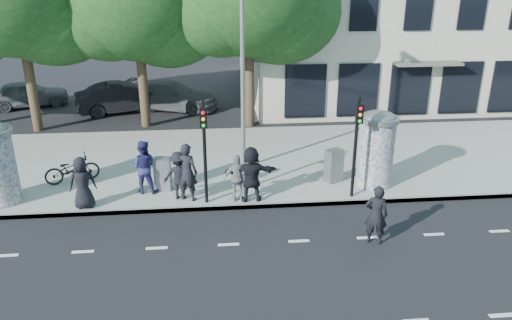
{
  "coord_description": "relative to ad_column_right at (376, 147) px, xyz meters",
  "views": [
    {
      "loc": [
        -0.37,
        -10.76,
        7.4
      ],
      "look_at": [
        0.97,
        3.5,
        1.7
      ],
      "focal_mm": 35.0,
      "sensor_mm": 36.0,
      "label": 1
    }
  ],
  "objects": [
    {
      "name": "car_right",
      "position": [
        -7.71,
        10.92,
        -0.79
      ],
      "size": [
        3.47,
        5.51,
        1.49
      ],
      "primitive_type": "imported",
      "rotation": [
        0.0,
        0.0,
        1.28
      ],
      "color": "#4F5356",
      "rests_on": "ground"
    },
    {
      "name": "ped_a",
      "position": [
        -9.64,
        -0.85,
        -0.55
      ],
      "size": [
        0.93,
        0.72,
        1.68
      ],
      "primitive_type": "imported",
      "rotation": [
        0.0,
        0.0,
        3.38
      ],
      "color": "black",
      "rests_on": "sidewalk"
    },
    {
      "name": "cabinet_right",
      "position": [
        -1.33,
        0.4,
        -0.8
      ],
      "size": [
        0.69,
        0.61,
        1.18
      ],
      "primitive_type": "cube",
      "rotation": [
        0.0,
        0.0,
        0.44
      ],
      "color": "slate",
      "rests_on": "sidewalk"
    },
    {
      "name": "ped_d",
      "position": [
        -6.66,
        -0.46,
        -0.58
      ],
      "size": [
        1.13,
        0.77,
        1.62
      ],
      "primitive_type": "imported",
      "rotation": [
        0.0,
        0.0,
        2.98
      ],
      "color": "black",
      "rests_on": "sidewalk"
    },
    {
      "name": "lane_dash_far",
      "position": [
        -5.2,
        -3.3,
        -1.53
      ],
      "size": [
        32.0,
        0.12,
        0.01
      ],
      "primitive_type": "cube",
      "color": "silver",
      "rests_on": "ground"
    },
    {
      "name": "car_mid",
      "position": [
        -10.13,
        10.61,
        -0.76
      ],
      "size": [
        3.1,
        5.02,
        1.56
      ],
      "primitive_type": "imported",
      "rotation": [
        0.0,
        0.0,
        1.9
      ],
      "color": "black",
      "rests_on": "ground"
    },
    {
      "name": "traffic_pole_near",
      "position": [
        -5.8,
        -0.91,
        0.69
      ],
      "size": [
        0.22,
        0.31,
        3.4
      ],
      "color": "black",
      "rests_on": "sidewalk"
    },
    {
      "name": "cabinet_left",
      "position": [
        -7.26,
        0.27,
        -0.82
      ],
      "size": [
        0.59,
        0.46,
        1.14
      ],
      "primitive_type": "cube",
      "rotation": [
        0.0,
        0.0,
        -0.13
      ],
      "color": "gray",
      "rests_on": "sidewalk"
    },
    {
      "name": "curb",
      "position": [
        -5.2,
        -1.15,
        -1.46
      ],
      "size": [
        40.0,
        0.1,
        0.16
      ],
      "primitive_type": "cube",
      "color": "slate",
      "rests_on": "ground"
    },
    {
      "name": "ped_b",
      "position": [
        -6.4,
        -0.6,
        -0.42
      ],
      "size": [
        0.83,
        0.7,
        1.94
      ],
      "primitive_type": "imported",
      "rotation": [
        0.0,
        0.0,
        2.75
      ],
      "color": "black",
      "rests_on": "sidewalk"
    },
    {
      "name": "street_lamp",
      "position": [
        -4.4,
        1.93,
        3.26
      ],
      "size": [
        0.25,
        0.93,
        8.0
      ],
      "color": "slate",
      "rests_on": "sidewalk"
    },
    {
      "name": "traffic_pole_far",
      "position": [
        -1.0,
        -0.91,
        0.69
      ],
      "size": [
        0.22,
        0.31,
        3.4
      ],
      "color": "black",
      "rests_on": "sidewalk"
    },
    {
      "name": "bicycle",
      "position": [
        -10.5,
        1.21,
        -0.9
      ],
      "size": [
        1.26,
        1.96,
        0.97
      ],
      "primitive_type": "imported",
      "rotation": [
        0.0,
        0.0,
        1.93
      ],
      "color": "black",
      "rests_on": "sidewalk"
    },
    {
      "name": "man_road",
      "position": [
        -1.1,
        -3.55,
        -0.66
      ],
      "size": [
        0.73,
        0.59,
        1.75
      ],
      "primitive_type": "imported",
      "rotation": [
        0.0,
        0.0,
        2.84
      ],
      "color": "black",
      "rests_on": "ground"
    },
    {
      "name": "ad_column_right",
      "position": [
        0.0,
        0.0,
        0.0
      ],
      "size": [
        1.36,
        1.36,
        2.65
      ],
      "color": "beige",
      "rests_on": "sidewalk"
    },
    {
      "name": "ped_f",
      "position": [
        -4.34,
        -0.84,
        -0.47
      ],
      "size": [
        1.73,
        0.66,
        1.84
      ],
      "primitive_type": "imported",
      "rotation": [
        0.0,
        0.0,
        3.17
      ],
      "color": "black",
      "rests_on": "sidewalk"
    },
    {
      "name": "ped_c",
      "position": [
        -7.86,
        0.13,
        -0.47
      ],
      "size": [
        0.97,
        0.8,
        1.83
      ],
      "primitive_type": "imported",
      "rotation": [
        0.0,
        0.0,
        3.01
      ],
      "color": "navy",
      "rests_on": "sidewalk"
    },
    {
      "name": "ped_e",
      "position": [
        -4.79,
        -0.82,
        -0.59
      ],
      "size": [
        1.02,
        0.71,
        1.59
      ],
      "primitive_type": "imported",
      "rotation": [
        0.0,
        0.0,
        3.35
      ],
      "color": "gray",
      "rests_on": "sidewalk"
    },
    {
      "name": "sidewalk",
      "position": [
        -5.2,
        2.8,
        -1.46
      ],
      "size": [
        40.0,
        8.0,
        0.15
      ],
      "primitive_type": "cube",
      "color": "gray",
      "rests_on": "ground"
    },
    {
      "name": "ground",
      "position": [
        -5.2,
        -4.7,
        -1.54
      ],
      "size": [
        120.0,
        120.0,
        0.0
      ],
      "primitive_type": "plane",
      "color": "black",
      "rests_on": "ground"
    },
    {
      "name": "car_left",
      "position": [
        -15.52,
        12.13,
        -0.81
      ],
      "size": [
        3.1,
        4.58,
        1.45
      ],
      "primitive_type": "imported",
      "rotation": [
        0.0,
        0.0,
        1.93
      ],
      "color": "slate",
      "rests_on": "ground"
    }
  ]
}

